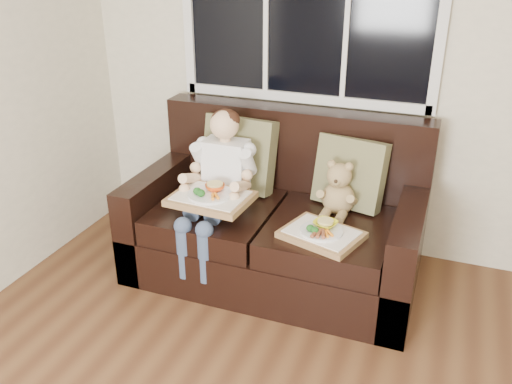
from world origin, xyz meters
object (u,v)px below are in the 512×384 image
at_px(tray_right, 322,233).
at_px(teddy_bear, 338,192).
at_px(loveseat, 278,225).
at_px(child, 219,175).
at_px(tray_left, 211,197).

bearing_deg(tray_right, teddy_bear, 105.34).
bearing_deg(loveseat, child, -160.23).
distance_m(loveseat, child, 0.49).
bearing_deg(teddy_bear, loveseat, -175.68).
xyz_separation_m(loveseat, tray_right, (0.34, -0.30, 0.17)).
xyz_separation_m(loveseat, child, (-0.33, -0.12, 0.33)).
relative_size(teddy_bear, tray_left, 0.72).
xyz_separation_m(child, teddy_bear, (0.69, 0.14, -0.06)).
distance_m(loveseat, tray_right, 0.49).
bearing_deg(child, tray_left, -83.46).
height_order(teddy_bear, tray_right, teddy_bear).
bearing_deg(tray_right, loveseat, 156.23).
height_order(loveseat, teddy_bear, loveseat).
bearing_deg(loveseat, teddy_bear, 2.73).
relative_size(loveseat, tray_left, 3.66).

